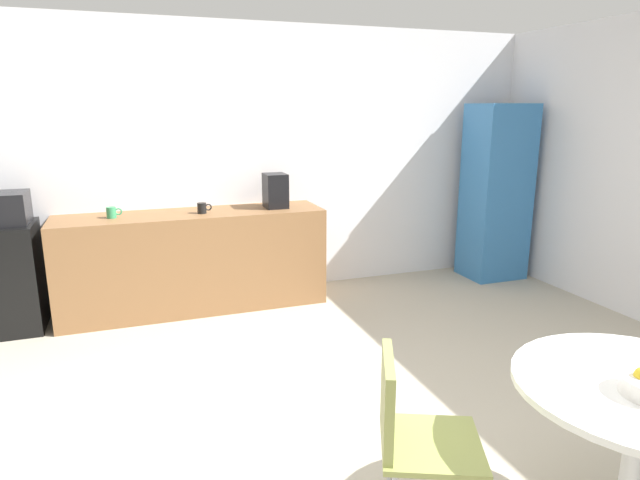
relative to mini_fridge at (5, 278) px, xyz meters
The scene contains 11 objects.
ground_plane 3.47m from the mini_fridge, 50.41° to the right, with size 6.00×6.00×0.00m, color #B2A893.
wall_back 2.38m from the mini_fridge, ahead, with size 6.00×0.10×2.60m, color silver.
counter_block 1.54m from the mini_fridge, ahead, with size 2.37×0.60×0.90m, color brown.
mini_fridge is the anchor object (origin of this frame).
locker_cabinet 4.77m from the mini_fridge, ahead, with size 0.60×0.50×1.86m, color #3372B2.
round_table 4.53m from the mini_fridge, 50.43° to the right, with size 1.01×1.01×0.75m.
chair_olive 3.73m from the mini_fridge, 56.72° to the right, with size 0.56×0.56×0.83m.
mug_white 2.40m from the mini_fridge, ahead, with size 0.13×0.08×0.09m.
mug_green 1.70m from the mini_fridge, ahead, with size 0.13×0.08×0.09m.
mug_red 1.00m from the mini_fridge, ahead, with size 0.13×0.08×0.09m.
coffee_maker 2.40m from the mini_fridge, ahead, with size 0.20×0.24×0.32m, color black.
Camera 1 is at (-1.18, -2.25, 1.83)m, focal length 30.46 mm.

